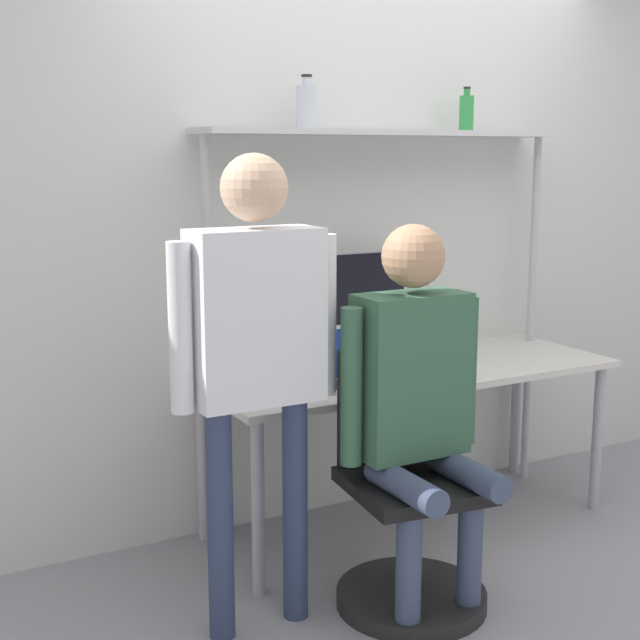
{
  "coord_description": "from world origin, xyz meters",
  "views": [
    {
      "loc": [
        -2.18,
        -2.8,
        1.66
      ],
      "look_at": [
        -0.69,
        -0.07,
        1.08
      ],
      "focal_mm": 50.0,
      "sensor_mm": 36.0,
      "label": 1
    }
  ],
  "objects_px": {
    "person_seated": "(416,386)",
    "bottle_green": "(466,112)",
    "person_standing": "(256,333)",
    "office_chair": "(408,526)",
    "bottle_clear": "(307,106)",
    "monitor": "(354,301)",
    "laptop": "(342,368)",
    "cell_phone": "(390,377)"
  },
  "relations": [
    {
      "from": "person_seated",
      "to": "bottle_green",
      "type": "relative_size",
      "value": 7.17
    },
    {
      "from": "office_chair",
      "to": "bottle_green",
      "type": "xyz_separation_m",
      "value": [
        0.83,
        0.79,
        1.55
      ]
    },
    {
      "from": "laptop",
      "to": "cell_phone",
      "type": "relative_size",
      "value": 1.92
    },
    {
      "from": "person_seated",
      "to": "laptop",
      "type": "bearing_deg",
      "value": 88.29
    },
    {
      "from": "person_seated",
      "to": "bottle_clear",
      "type": "height_order",
      "value": "bottle_clear"
    },
    {
      "from": "laptop",
      "to": "office_chair",
      "type": "relative_size",
      "value": 0.31
    },
    {
      "from": "person_seated",
      "to": "bottle_clear",
      "type": "xyz_separation_m",
      "value": [
        0.0,
        0.84,
        1.01
      ]
    },
    {
      "from": "office_chair",
      "to": "bottle_clear",
      "type": "distance_m",
      "value": 1.75
    },
    {
      "from": "laptop",
      "to": "bottle_clear",
      "type": "bearing_deg",
      "value": 92.85
    },
    {
      "from": "bottle_green",
      "to": "bottle_clear",
      "type": "xyz_separation_m",
      "value": [
        -0.83,
        0.0,
        0.01
      ]
    },
    {
      "from": "person_standing",
      "to": "bottle_clear",
      "type": "height_order",
      "value": "bottle_clear"
    },
    {
      "from": "laptop",
      "to": "bottle_clear",
      "type": "relative_size",
      "value": 1.31
    },
    {
      "from": "laptop",
      "to": "person_standing",
      "type": "relative_size",
      "value": 0.17
    },
    {
      "from": "monitor",
      "to": "person_standing",
      "type": "height_order",
      "value": "person_standing"
    },
    {
      "from": "cell_phone",
      "to": "monitor",
      "type": "bearing_deg",
      "value": 87.46
    },
    {
      "from": "monitor",
      "to": "bottle_green",
      "type": "height_order",
      "value": "bottle_green"
    },
    {
      "from": "office_chair",
      "to": "person_seated",
      "type": "bearing_deg",
      "value": -96.15
    },
    {
      "from": "cell_phone",
      "to": "office_chair",
      "type": "height_order",
      "value": "office_chair"
    },
    {
      "from": "monitor",
      "to": "laptop",
      "type": "height_order",
      "value": "monitor"
    },
    {
      "from": "cell_phone",
      "to": "bottle_green",
      "type": "height_order",
      "value": "bottle_green"
    },
    {
      "from": "monitor",
      "to": "bottle_clear",
      "type": "bearing_deg",
      "value": -175.93
    },
    {
      "from": "person_standing",
      "to": "person_seated",
      "type": "bearing_deg",
      "value": -14.25
    },
    {
      "from": "monitor",
      "to": "office_chair",
      "type": "xyz_separation_m",
      "value": [
        -0.24,
        -0.81,
        -0.71
      ]
    },
    {
      "from": "laptop",
      "to": "bottle_green",
      "type": "relative_size",
      "value": 1.46
    },
    {
      "from": "monitor",
      "to": "cell_phone",
      "type": "distance_m",
      "value": 0.43
    },
    {
      "from": "monitor",
      "to": "cell_phone",
      "type": "xyz_separation_m",
      "value": [
        -0.01,
        -0.33,
        -0.28
      ]
    },
    {
      "from": "monitor",
      "to": "bottle_clear",
      "type": "relative_size",
      "value": 2.48
    },
    {
      "from": "office_chair",
      "to": "bottle_green",
      "type": "relative_size",
      "value": 4.78
    },
    {
      "from": "office_chair",
      "to": "laptop",
      "type": "bearing_deg",
      "value": 88.69
    },
    {
      "from": "person_seated",
      "to": "person_standing",
      "type": "bearing_deg",
      "value": 165.75
    },
    {
      "from": "bottle_green",
      "to": "person_standing",
      "type": "bearing_deg",
      "value": -153.41
    },
    {
      "from": "person_standing",
      "to": "bottle_green",
      "type": "height_order",
      "value": "bottle_green"
    },
    {
      "from": "person_standing",
      "to": "bottle_green",
      "type": "distance_m",
      "value": 1.74
    },
    {
      "from": "laptop",
      "to": "cell_phone",
      "type": "bearing_deg",
      "value": -8.86
    },
    {
      "from": "laptop",
      "to": "person_seated",
      "type": "distance_m",
      "value": 0.56
    },
    {
      "from": "cell_phone",
      "to": "bottle_green",
      "type": "xyz_separation_m",
      "value": [
        0.6,
        0.31,
        1.11
      ]
    },
    {
      "from": "monitor",
      "to": "office_chair",
      "type": "distance_m",
      "value": 1.11
    },
    {
      "from": "laptop",
      "to": "person_seated",
      "type": "xyz_separation_m",
      "value": [
        -0.02,
        -0.56,
        0.05
      ]
    },
    {
      "from": "office_chair",
      "to": "bottle_clear",
      "type": "bearing_deg",
      "value": 90.17
    },
    {
      "from": "monitor",
      "to": "person_standing",
      "type": "bearing_deg",
      "value": -138.44
    },
    {
      "from": "monitor",
      "to": "person_seated",
      "type": "relative_size",
      "value": 0.38
    },
    {
      "from": "person_standing",
      "to": "office_chair",
      "type": "bearing_deg",
      "value": -9.66
    }
  ]
}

